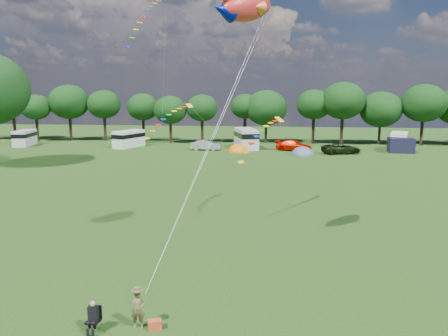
# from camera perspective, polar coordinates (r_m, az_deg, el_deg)

# --- Properties ---
(ground_plane) EXTENTS (180.00, 180.00, 0.00)m
(ground_plane) POSITION_cam_1_polar(r_m,az_deg,el_deg) (21.36, -2.55, -14.46)
(ground_plane) COLOR black
(ground_plane) RESTS_ON ground
(tree_line) EXTENTS (102.98, 10.98, 10.27)m
(tree_line) POSITION_cam_1_polar(r_m,az_deg,el_deg) (74.24, 8.34, 8.05)
(tree_line) COLOR black
(tree_line) RESTS_ON ground
(car_b) EXTENTS (4.24, 1.71, 1.48)m
(car_b) POSITION_cam_1_polar(r_m,az_deg,el_deg) (65.79, -2.44, 2.99)
(car_b) COLOR gray
(car_b) RESTS_ON ground
(car_c) EXTENTS (5.65, 3.70, 1.57)m
(car_c) POSITION_cam_1_polar(r_m,az_deg,el_deg) (65.88, 9.12, 2.92)
(car_c) COLOR #BD1100
(car_c) RESTS_ON ground
(car_d) EXTENTS (6.10, 4.11, 1.53)m
(car_d) POSITION_cam_1_polar(r_m,az_deg,el_deg) (64.15, 15.08, 2.49)
(car_d) COLOR black
(car_d) RESTS_ON ground
(campervan_a) EXTENTS (3.01, 5.44, 2.52)m
(campervan_a) POSITION_cam_1_polar(r_m,az_deg,el_deg) (78.03, -24.60, 3.66)
(campervan_a) COLOR #BDBDBF
(campervan_a) RESTS_ON ground
(campervan_b) EXTENTS (4.13, 5.89, 2.66)m
(campervan_b) POSITION_cam_1_polar(r_m,az_deg,el_deg) (70.59, -12.33, 3.81)
(campervan_b) COLOR white
(campervan_b) RESTS_ON ground
(campervan_c) EXTENTS (4.34, 6.76, 3.07)m
(campervan_c) POSITION_cam_1_polar(r_m,az_deg,el_deg) (67.61, 2.89, 3.95)
(campervan_c) COLOR #B8B8BA
(campervan_c) RESTS_ON ground
(campervan_d) EXTENTS (3.85, 5.91, 2.68)m
(campervan_d) POSITION_cam_1_polar(r_m,az_deg,el_deg) (70.45, 21.88, 3.32)
(campervan_d) COLOR silver
(campervan_d) RESTS_ON ground
(tent_orange) EXTENTS (3.06, 3.36, 2.40)m
(tent_orange) POSITION_cam_1_polar(r_m,az_deg,el_deg) (63.67, 1.83, 2.10)
(tent_orange) COLOR orange
(tent_orange) RESTS_ON ground
(tent_greyblue) EXTENTS (3.31, 3.63, 2.46)m
(tent_greyblue) POSITION_cam_1_polar(r_m,az_deg,el_deg) (61.39, 10.23, 1.65)
(tent_greyblue) COLOR #475464
(tent_greyblue) RESTS_ON ground
(awning_navy) EXTENTS (3.59, 2.99, 2.13)m
(awning_navy) POSITION_cam_1_polar(r_m,az_deg,el_deg) (68.21, 22.09, 2.78)
(awning_navy) COLOR black
(awning_navy) RESTS_ON ground
(kite_flyer) EXTENTS (0.62, 0.50, 1.49)m
(kite_flyer) POSITION_cam_1_polar(r_m,az_deg,el_deg) (17.57, -11.18, -17.66)
(kite_flyer) COLOR brown
(kite_flyer) RESTS_ON ground
(camp_chair) EXTENTS (0.51, 0.51, 1.23)m
(camp_chair) POSITION_cam_1_polar(r_m,az_deg,el_deg) (17.72, -16.67, -17.70)
(camp_chair) COLOR #99999E
(camp_chair) RESTS_ON ground
(kite_bag) EXTENTS (0.60, 0.51, 0.36)m
(kite_bag) POSITION_cam_1_polar(r_m,az_deg,el_deg) (17.63, -9.04, -19.56)
(kite_bag) COLOR #B74423
(kite_bag) RESTS_ON ground
(fish_kite) EXTENTS (3.40, 3.63, 2.11)m
(fish_kite) POSITION_cam_1_polar(r_m,az_deg,el_deg) (22.62, 2.39, 20.35)
(fish_kite) COLOR red
(fish_kite) RESTS_ON ground
(streamer_kite_a) EXTENTS (3.34, 5.54, 5.75)m
(streamer_kite_a) POSITION_cam_1_polar(r_m,az_deg,el_deg) (47.92, -9.58, 19.41)
(streamer_kite_a) COLOR #FAFF00
(streamer_kite_a) RESTS_ON ground
(streamer_kite_b) EXTENTS (4.29, 4.71, 3.80)m
(streamer_kite_b) POSITION_cam_1_polar(r_m,az_deg,el_deg) (41.34, -7.05, 6.52)
(streamer_kite_b) COLOR yellow
(streamer_kite_b) RESTS_ON ground
(streamer_kite_c) EXTENTS (3.14, 5.02, 2.82)m
(streamer_kite_c) POSITION_cam_1_polar(r_m,az_deg,el_deg) (31.03, 5.35, 4.77)
(streamer_kite_c) COLOR yellow
(streamer_kite_c) RESTS_ON ground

